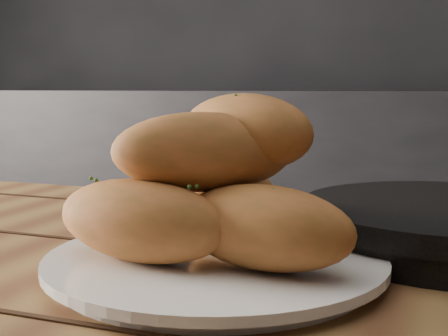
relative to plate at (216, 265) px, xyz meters
The scene contains 3 objects.
counter 1.78m from the plate, 104.23° to the left, with size 2.80×0.60×0.90m, color black.
plate is the anchor object (origin of this frame).
bread_rolls 0.06m from the plate, 156.02° to the right, with size 0.27×0.21×0.14m.
Camera 1 is at (0.62, -0.48, 0.91)m, focal length 50.00 mm.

